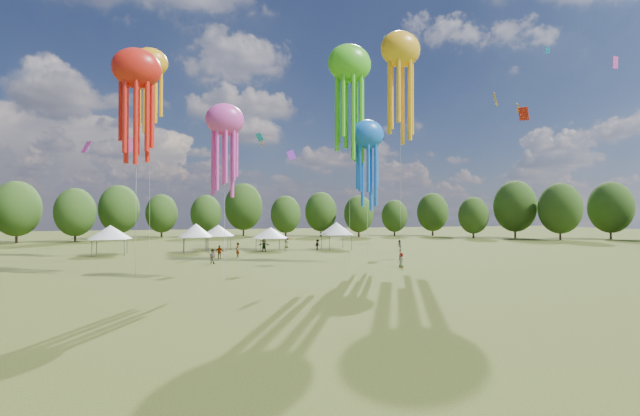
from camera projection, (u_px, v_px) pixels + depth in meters
name	position (u px, v px, depth m)	size (l,w,h in m)	color
ground	(529.00, 366.00, 16.22)	(300.00, 300.00, 0.00)	#384416
spectator_near	(212.00, 257.00, 49.17)	(0.80, 0.62, 1.64)	gray
spectators_far	(298.00, 247.00, 62.86)	(27.56, 30.35, 1.90)	gray
festival_tents	(229.00, 231.00, 65.35)	(37.82, 11.52, 4.30)	#47474C
show_kites	(323.00, 87.00, 53.36)	(39.47, 22.99, 31.96)	red
small_kites	(296.00, 29.00, 55.85)	(76.78, 58.17, 45.69)	red
treeline	(226.00, 208.00, 74.27)	(201.57, 95.24, 13.43)	#38281C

